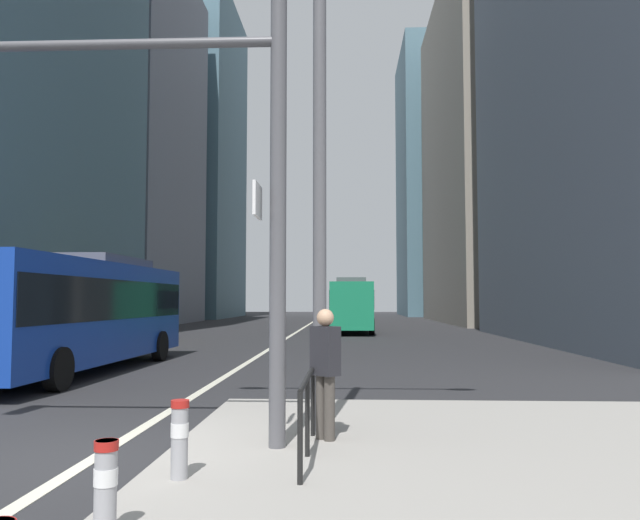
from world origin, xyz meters
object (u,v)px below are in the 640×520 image
object	(u,v)px
car_receding_near	(345,313)
street_lamp_post	(320,88)
city_bus_red_receding	(351,303)
bollard_right	(180,435)
car_oncoming_mid	(144,322)
bollard_left	(106,482)
traffic_signal_gantry	(137,149)
city_bus_blue_oncoming	(80,308)
pedestrian_waiting	(325,366)

from	to	relation	value
car_receding_near	street_lamp_post	size ratio (longest dim) A/B	0.55
city_bus_red_receding	bollard_right	world-z (taller)	city_bus_red_receding
car_oncoming_mid	bollard_left	xyz separation A→B (m)	(8.04, -25.17, -0.41)
city_bus_red_receding	car_oncoming_mid	xyz separation A→B (m)	(-10.18, -10.12, -0.84)
city_bus_red_receding	traffic_signal_gantry	bearing A→B (deg)	-95.32
car_receding_near	bollard_right	xyz separation A→B (m)	(-1.52, -45.11, -0.38)
car_receding_near	traffic_signal_gantry	size ratio (longest dim) A/B	0.73
bollard_left	bollard_right	bearing A→B (deg)	84.31
city_bus_red_receding	traffic_signal_gantry	xyz separation A→B (m)	(-3.00, -32.20, 2.26)
car_receding_near	bollard_right	size ratio (longest dim) A/B	5.30
city_bus_blue_oncoming	pedestrian_waiting	xyz separation A→B (m)	(7.34, -8.83, -0.69)
car_oncoming_mid	traffic_signal_gantry	world-z (taller)	traffic_signal_gantry
car_oncoming_mid	pedestrian_waiting	bearing A→B (deg)	-65.83
car_receding_near	city_bus_red_receding	bearing A→B (deg)	-87.72
bollard_left	pedestrian_waiting	distance (m)	3.97
city_bus_blue_oncoming	street_lamp_post	size ratio (longest dim) A/B	1.39
city_bus_red_receding	bollard_right	xyz separation A→B (m)	(-1.97, -33.66, -1.22)
traffic_signal_gantry	bollard_right	distance (m)	3.91
bollard_right	pedestrian_waiting	size ratio (longest dim) A/B	0.47
city_bus_blue_oncoming	car_receding_near	xyz separation A→B (m)	(7.36, 34.35, -0.85)
bollard_right	car_receding_near	bearing A→B (deg)	88.07
city_bus_red_receding	pedestrian_waiting	bearing A→B (deg)	-90.87
city_bus_blue_oncoming	street_lamp_post	bearing A→B (deg)	-48.59
city_bus_blue_oncoming	city_bus_red_receding	bearing A→B (deg)	71.14
bollard_right	bollard_left	bearing A→B (deg)	-95.69
city_bus_blue_oncoming	bollard_right	distance (m)	12.31
street_lamp_post	city_bus_red_receding	bearing A→B (deg)	88.92
city_bus_blue_oncoming	city_bus_red_receding	xyz separation A→B (m)	(7.82, 22.89, -0.00)
bollard_left	street_lamp_post	bearing A→B (deg)	69.71
car_oncoming_mid	bollard_right	bearing A→B (deg)	-70.79
city_bus_blue_oncoming	city_bus_red_receding	world-z (taller)	same
car_oncoming_mid	bollard_right	size ratio (longest dim) A/B	5.51
street_lamp_post	bollard_right	world-z (taller)	street_lamp_post
bollard_left	city_bus_blue_oncoming	bearing A→B (deg)	114.64
street_lamp_post	car_oncoming_mid	bearing A→B (deg)	114.57
city_bus_blue_oncoming	car_receding_near	distance (m)	35.14
street_lamp_post	bollard_left	size ratio (longest dim) A/B	10.45
city_bus_blue_oncoming	pedestrian_waiting	bearing A→B (deg)	-50.25
pedestrian_waiting	bollard_left	bearing A→B (deg)	-114.92
car_oncoming_mid	car_receding_near	bearing A→B (deg)	65.75
bollard_right	traffic_signal_gantry	bearing A→B (deg)	125.13
car_oncoming_mid	car_receding_near	distance (m)	23.66
city_bus_blue_oncoming	bollard_left	world-z (taller)	city_bus_blue_oncoming
city_bus_blue_oncoming	car_receding_near	bearing A→B (deg)	77.90
car_receding_near	bollard_left	xyz separation A→B (m)	(-1.68, -46.74, -0.41)
bollard_left	car_oncoming_mid	bearing A→B (deg)	107.72
street_lamp_post	bollard_right	xyz separation A→B (m)	(-1.39, -2.56, -4.67)
bollard_left	pedestrian_waiting	world-z (taller)	pedestrian_waiting
traffic_signal_gantry	bollard_left	distance (m)	4.76
car_oncoming_mid	street_lamp_post	size ratio (longest dim) A/B	0.57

